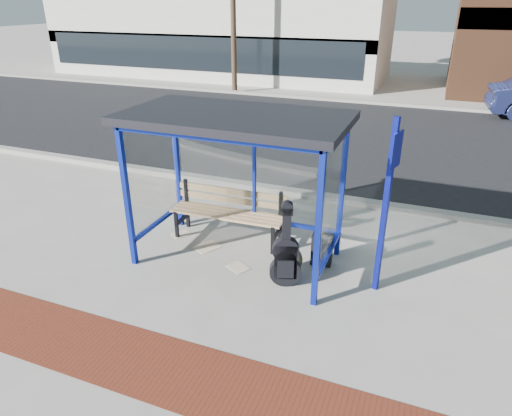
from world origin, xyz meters
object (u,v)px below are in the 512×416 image
at_px(bench, 229,210).
at_px(backpack, 292,261).
at_px(guitar_bag, 286,257).
at_px(suitcase, 322,250).

height_order(bench, backpack, bench).
distance_m(bench, guitar_bag, 1.74).
distance_m(suitcase, backpack, 0.56).
relative_size(suitcase, backpack, 1.40).
bearing_deg(suitcase, bench, 165.69).
height_order(suitcase, backpack, suitcase).
xyz_separation_m(suitcase, backpack, (-0.38, -0.40, -0.07)).
relative_size(bench, suitcase, 3.55).
distance_m(bench, backpack, 1.57).
height_order(guitar_bag, suitcase, guitar_bag).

